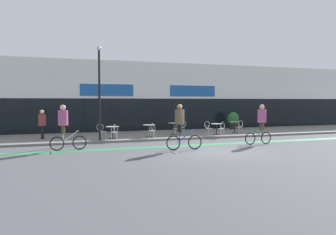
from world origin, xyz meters
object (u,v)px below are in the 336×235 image
bistro_table_4 (235,125)px  cyclist_2 (261,120)px  cafe_chair_4_near (240,126)px  cyclist_1 (64,123)px  cafe_chair_1_near (152,129)px  cafe_chair_2_side (182,126)px  cyclist_0 (181,123)px  bistro_table_3 (217,127)px  planter_pot (233,120)px  cafe_chair_2_near (177,127)px  bistro_table_1 (149,128)px  bistro_table_2 (174,126)px  cafe_chair_0_near (114,131)px  lamp_post (99,86)px  bistro_table_0 (112,130)px  pedestrian_near_end (42,122)px  cafe_chair_0_side (102,130)px  cafe_chair_3_side (208,127)px  cafe_chair_3_near (222,128)px

bistro_table_4 → cyclist_2: size_ratio=0.36×
cafe_chair_4_near → cyclist_1: (-11.52, -3.24, 0.64)m
bistro_table_4 → cafe_chair_1_near: 6.57m
cafe_chair_2_side → cyclist_0: bearing=60.5°
bistro_table_3 → planter_pot: planter_pot is taller
cafe_chair_1_near → cafe_chair_2_near: 2.17m
bistro_table_1 → bistro_table_2: 2.17m
bistro_table_4 → cyclist_1: cyclist_1 is taller
cafe_chair_0_near → cyclist_0: (2.45, -4.10, 0.64)m
cafe_chair_2_near → lamp_post: size_ratio=0.17×
bistro_table_4 → cyclist_1: bearing=-161.4°
bistro_table_2 → bistro_table_3: 2.83m
bistro_table_0 → cyclist_2: size_ratio=0.36×
cafe_chair_0_near → pedestrian_near_end: bearing=68.1°
planter_pot → lamp_post: size_ratio=0.25×
cafe_chair_0_side → cafe_chair_1_near: 2.95m
bistro_table_3 → lamp_post: (-7.62, -0.45, 2.51)m
cafe_chair_0_side → cafe_chair_3_side: 6.82m
bistro_table_2 → planter_pot: (5.86, 2.30, 0.17)m
cafe_chair_0_near → cyclist_0: size_ratio=0.41×
cafe_chair_0_near → cyclist_1: cyclist_1 is taller
cafe_chair_0_side → cafe_chair_3_side: same height
cafe_chair_3_near → cafe_chair_0_near: bearing=83.5°
bistro_table_0 → cafe_chair_3_near: cafe_chair_3_near is taller
bistro_table_3 → cafe_chair_3_near: size_ratio=0.83×
bistro_table_2 → pedestrian_near_end: bearing=178.8°
bistro_table_1 → cafe_chair_1_near: bearing=-90.0°
cafe_chair_3_near → cafe_chair_3_side: size_ratio=1.00×
planter_pot → pedestrian_near_end: 14.15m
bistro_table_1 → cafe_chair_4_near: cafe_chair_4_near is taller
pedestrian_near_end → cafe_chair_1_near: bearing=170.8°
cafe_chair_2_near → cyclist_2: 5.62m
bistro_table_3 → cafe_chair_3_near: cafe_chair_3_near is taller
bistro_table_0 → lamp_post: size_ratio=0.15×
cyclist_1 → cyclist_2: cyclist_1 is taller
cyclist_1 → pedestrian_near_end: 4.42m
cafe_chair_0_near → cyclist_1: bearing=134.8°
bistro_table_0 → cafe_chair_0_near: cafe_chair_0_near is taller
cyclist_2 → pedestrian_near_end: size_ratio=1.26×
bistro_table_3 → cafe_chair_3_side: 0.63m
cafe_chair_3_side → cyclist_0: cyclist_0 is taller
cafe_chair_0_side → cafe_chair_2_side: bearing=10.5°
pedestrian_near_end → cafe_chair_0_side: bearing=165.2°
cafe_chair_3_near → cafe_chair_3_side: (-0.63, 0.62, 0.00)m
bistro_table_4 → cafe_chair_1_near: (-6.44, -1.32, -0.03)m
bistro_table_1 → planter_pot: size_ratio=0.56×
bistro_table_0 → cyclist_0: 5.35m
bistro_table_1 → cafe_chair_2_side: 2.75m
cafe_chair_1_near → cafe_chair_3_side: bearing=-84.9°
cyclist_1 → cafe_chair_1_near: bearing=23.4°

